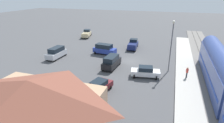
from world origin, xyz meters
name	(u,v)px	position (x,y,z in m)	size (l,w,h in m)	color
ground_plane	(130,61)	(0.00, 0.00, 0.00)	(200.00, 200.00, 0.00)	#4C4C4F
railway_track	(210,70)	(-14.00, 0.00, 0.09)	(4.80, 70.00, 0.30)	slate
platform	(185,67)	(-10.00, 0.00, 0.15)	(3.20, 46.00, 0.30)	#B7B2A8
station_building	(32,108)	(4.00, 22.00, 2.95)	(12.19, 9.21, 5.70)	tan
pedestrian_on_platform	(187,72)	(-9.97, 4.95, 1.28)	(0.36, 0.36, 1.71)	#333338
pickup_navy	(133,44)	(1.41, -8.70, 1.03)	(2.36, 5.53, 2.14)	navy
suv_silver	(56,53)	(14.74, 2.78, 1.15)	(2.03, 4.93, 2.22)	silver
sedan_maroon	(99,87)	(1.30, 12.94, 0.88)	(2.79, 4.79, 1.74)	maroon
suv_black	(111,62)	(2.48, 4.13, 1.15)	(2.25, 5.01, 2.22)	black
suv_blue	(104,49)	(6.37, -2.68, 1.15)	(5.08, 2.80, 2.22)	#283D9E
pickup_tan	(87,34)	(17.11, -16.08, 1.03)	(3.23, 5.72, 2.14)	#C6B284
sedan_white	(145,72)	(-3.82, 6.03, 0.88)	(4.75, 2.84, 1.74)	white
light_pole_near_platform	(172,41)	(-7.20, 2.62, 5.29)	(0.44, 0.44, 8.52)	#515156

